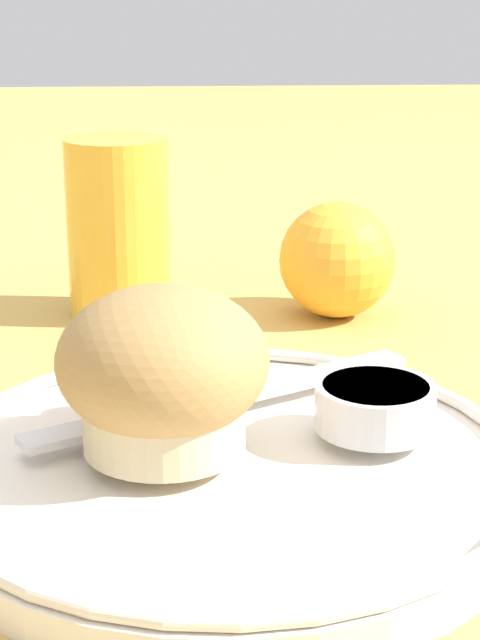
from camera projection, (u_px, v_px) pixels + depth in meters
name	position (u px, v px, depth m)	size (l,w,h in m)	color
ground_plane	(199.00, 467.00, 0.45)	(3.00, 3.00, 0.00)	tan
plate	(234.00, 469.00, 0.43)	(0.24, 0.24, 0.02)	silver
muffin	(171.00, 373.00, 0.41)	(0.08, 0.08, 0.07)	beige
cream_ramekin	(383.00, 404.00, 0.44)	(0.05, 0.05, 0.02)	silver
berry_pair	(140.00, 383.00, 0.46)	(0.03, 0.02, 0.02)	#B7192D
butter_knife	(235.00, 397.00, 0.47)	(0.17, 0.11, 0.00)	silver
orange_fruit	(342.00, 260.00, 0.64)	(0.07, 0.07, 0.07)	#F4A82D
juice_glass	(124.00, 228.00, 0.64)	(0.06, 0.06, 0.11)	gold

